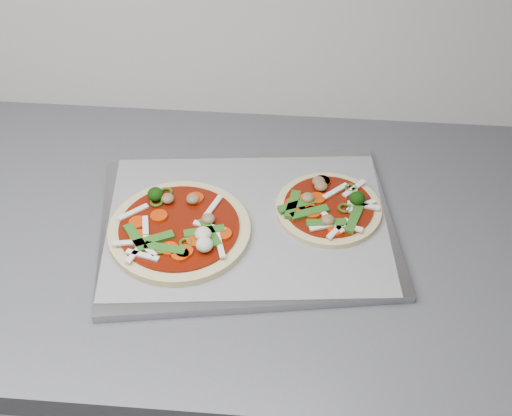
{
  "coord_description": "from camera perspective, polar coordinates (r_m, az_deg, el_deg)",
  "views": [
    {
      "loc": [
        0.63,
        0.56,
        1.65
      ],
      "look_at": [
        0.57,
        1.32,
        0.93
      ],
      "focal_mm": 50.0,
      "sensor_mm": 36.0,
      "label": 1
    }
  ],
  "objects": [
    {
      "name": "parchment",
      "position": [
        1.05,
        -0.71,
        -1.16
      ],
      "size": [
        0.44,
        0.34,
        0.0
      ],
      "primitive_type": "cube",
      "rotation": [
        0.0,
        0.0,
        0.11
      ],
      "color": "gray",
      "rests_on": "baking_tray"
    },
    {
      "name": "baking_tray",
      "position": [
        1.05,
        -0.71,
        -1.47
      ],
      "size": [
        0.47,
        0.38,
        0.01
      ],
      "primitive_type": "cube",
      "rotation": [
        0.0,
        0.0,
        0.16
      ],
      "color": "#939398",
      "rests_on": "countertop"
    },
    {
      "name": "pizza_right",
      "position": [
        1.06,
        5.77,
        0.07
      ],
      "size": [
        0.17,
        0.17,
        0.03
      ],
      "rotation": [
        0.0,
        0.0,
        -0.07
      ],
      "color": "beige",
      "rests_on": "parchment"
    },
    {
      "name": "pizza_left",
      "position": [
        1.03,
        -6.16,
        -1.72
      ],
      "size": [
        0.28,
        0.28,
        0.03
      ],
      "rotation": [
        0.0,
        0.0,
        0.58
      ],
      "color": "beige",
      "rests_on": "parchment"
    }
  ]
}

